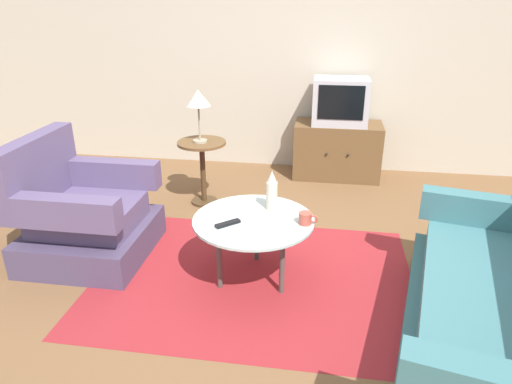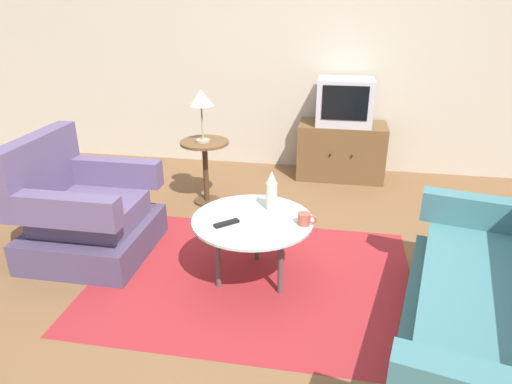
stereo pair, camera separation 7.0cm
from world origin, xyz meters
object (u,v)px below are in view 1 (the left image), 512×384
Objects in this scene: tv_stand at (337,150)px; vase at (272,191)px; television at (340,101)px; table_lamp at (198,100)px; couch at (505,316)px; armchair at (82,217)px; mug at (306,218)px; coffee_table at (253,224)px; tv_remote_dark at (228,224)px; side_table at (202,160)px.

vase reaches higher than tv_stand.
table_lamp reaches higher than television.
couch reaches higher than tv_stand.
armchair is 7.21× the size of mug.
coffee_table is at bearing 80.28° from couch.
mug is at bearing -96.29° from television.
coffee_table is at bearing 174.40° from tv_remote_dark.
armchair is 1.21m from tv_remote_dark.
television is at bearing 135.66° from armchair.
mug is (1.02, -1.22, 0.07)m from side_table.
table_lamp is at bearing -143.46° from tv_stand.
armchair is 0.99× the size of tv_stand.
coffee_table is 0.89× the size of tv_stand.
mug reaches higher than coffee_table.
side_table reaches higher than tv_remote_dark.
tv_stand is (-0.84, 2.70, 0.00)m from couch.
coffee_table is at bearing -119.29° from vase.
armchair is at bearing -54.52° from tv_remote_dark.
tv_stand is at bearing -150.31° from tv_remote_dark.
armchair reaches higher than couch.
vase is (1.42, 0.03, 0.29)m from armchair.
armchair is at bearing -134.06° from tv_stand.
tv_stand reaches higher than tv_remote_dark.
couch is at bearing -72.69° from television.
armchair reaches higher than vase.
table_lamp is (-0.68, 1.18, 0.57)m from coffee_table.
vase is at bearing -52.93° from side_table.
armchair is 2.84m from couch.
tv_remote_dark is at bearing -68.36° from side_table.
armchair is 1.45m from vase.
television reaches higher than mug.
coffee_table is at bearing -105.43° from television.
armchair is 5.83× the size of tv_remote_dark.
tv_remote_dark is at bearing -130.79° from vase.
coffee_table is 1.34× the size of side_table.
television reaches higher than vase.
couch is 1.23m from mug.
armchair is 1.49× the size of side_table.
side_table is at bearing 119.18° from coffee_table.
armchair reaches higher than mug.
table_lamp is 3.04× the size of tv_remote_dark.
coffee_table is (-1.42, 0.58, 0.13)m from couch.
tv_remote_dark is at bearing -67.84° from table_lamp.
side_table is 1.60m from television.
tv_remote_dark is (1.17, -0.26, 0.16)m from armchair.
side_table is 1.28× the size of table_lamp.
armchair is 1.61× the size of television.
coffee_table is at bearing -60.82° from side_table.
tv_stand is at bearing 36.19° from side_table.
table_lamp is 1.69× the size of vase.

